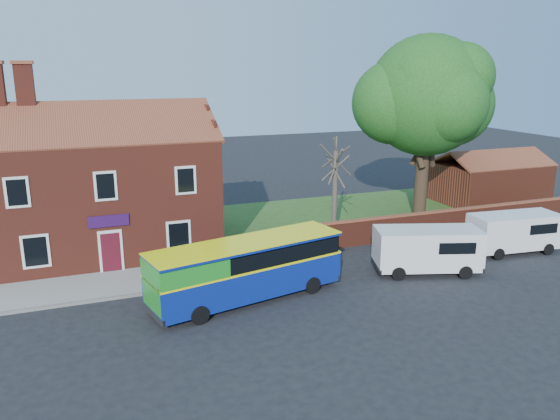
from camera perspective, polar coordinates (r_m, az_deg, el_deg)
name	(u,v)px	position (r m, az deg, el deg)	size (l,w,h in m)	color
ground	(292,311)	(24.27, 1.27, -10.47)	(120.00, 120.00, 0.00)	black
pavement	(115,284)	(28.07, -16.82, -7.39)	(18.00, 3.50, 0.12)	gray
kerb	(118,297)	(26.45, -16.53, -8.74)	(18.00, 0.15, 0.14)	slate
grass_strip	(390,212)	(40.86, 11.41, -0.16)	(26.00, 12.00, 0.04)	#426B28
shop_building	(102,192)	(32.60, -18.08, 1.76)	(12.30, 8.13, 10.50)	maroon
boundary_wall	(441,222)	(35.92, 16.52, -1.24)	(22.00, 0.38, 1.60)	maroon
outbuilding	(490,181)	(45.86, 21.12, 2.80)	(8.20, 5.06, 4.17)	maroon
bus	(241,268)	(24.67, -4.05, -6.08)	(9.36, 4.21, 2.77)	navy
van_near	(428,248)	(29.05, 15.16, -3.89)	(5.70, 3.66, 2.33)	white
van_far	(514,231)	(33.90, 23.27, -2.02)	(5.26, 2.52, 2.23)	white
large_tree	(426,99)	(39.03, 15.00, 11.11)	(10.24, 8.10, 12.49)	black
bare_tree	(335,189)	(33.67, 5.75, 2.17)	(2.22, 2.65, 5.93)	#4C4238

